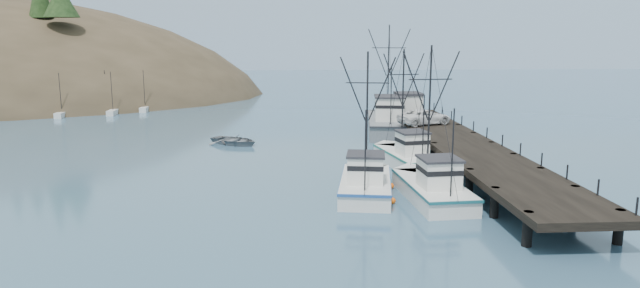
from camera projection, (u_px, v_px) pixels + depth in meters
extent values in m
plane|color=#31526D|center=(316.00, 226.00, 34.71)|extent=(400.00, 400.00, 0.00)
cube|color=black|center=(463.00, 145.00, 50.90)|extent=(6.00, 44.00, 0.50)
cylinder|color=black|center=(527.00, 229.00, 31.29)|extent=(0.56, 0.56, 2.00)
cylinder|color=black|center=(619.00, 227.00, 31.61)|extent=(0.56, 0.56, 2.00)
cylinder|color=black|center=(495.00, 202.00, 36.19)|extent=(0.56, 0.56, 2.00)
cylinder|color=black|center=(574.00, 201.00, 36.50)|extent=(0.56, 0.56, 2.00)
cylinder|color=black|center=(469.00, 182.00, 41.09)|extent=(0.56, 0.56, 2.00)
cylinder|color=black|center=(540.00, 181.00, 41.40)|extent=(0.56, 0.56, 2.00)
cylinder|color=black|center=(450.00, 166.00, 45.99)|extent=(0.56, 0.56, 2.00)
cylinder|color=black|center=(513.00, 166.00, 46.30)|extent=(0.56, 0.56, 2.00)
cylinder|color=black|center=(434.00, 154.00, 50.89)|extent=(0.56, 0.56, 2.00)
cylinder|color=black|center=(491.00, 153.00, 51.20)|extent=(0.56, 0.56, 2.00)
cylinder|color=black|center=(421.00, 143.00, 55.78)|extent=(0.56, 0.56, 2.00)
cylinder|color=black|center=(473.00, 142.00, 56.10)|extent=(0.56, 0.56, 2.00)
cylinder|color=black|center=(410.00, 134.00, 60.68)|extent=(0.56, 0.56, 2.00)
cylinder|color=black|center=(458.00, 134.00, 61.00)|extent=(0.56, 0.56, 2.00)
cylinder|color=black|center=(400.00, 127.00, 65.58)|extent=(0.56, 0.56, 2.00)
cylinder|color=black|center=(445.00, 126.00, 65.90)|extent=(0.56, 0.56, 2.00)
cylinder|color=black|center=(392.00, 120.00, 70.48)|extent=(0.56, 0.56, 2.00)
cylinder|color=black|center=(434.00, 120.00, 70.80)|extent=(0.56, 0.56, 2.00)
cube|color=beige|center=(48.00, 101.00, 87.00)|extent=(4.00, 5.00, 2.80)
cube|color=beige|center=(19.00, 98.00, 90.56)|extent=(4.00, 5.00, 2.80)
cube|color=beige|center=(88.00, 97.00, 93.12)|extent=(4.00, 5.00, 2.80)
cube|color=#9EB2C6|center=(318.00, 67.00, 201.87)|extent=(360.00, 40.00, 26.00)
cube|color=silver|center=(183.00, 65.00, 213.53)|extent=(180.00, 25.00, 18.00)
cube|color=silver|center=(62.00, 115.00, 79.90)|extent=(1.00, 3.50, 0.90)
cylinder|color=black|center=(60.00, 94.00, 79.34)|extent=(0.08, 0.08, 6.00)
cube|color=silver|center=(107.00, 110.00, 85.60)|extent=(1.00, 3.50, 0.90)
cylinder|color=black|center=(106.00, 90.00, 85.05)|extent=(0.08, 0.08, 6.00)
cube|color=silver|center=(48.00, 109.00, 86.70)|extent=(1.00, 3.50, 0.90)
cylinder|color=black|center=(46.00, 90.00, 86.14)|extent=(0.08, 0.08, 6.00)
cube|color=silver|center=(113.00, 113.00, 82.16)|extent=(1.00, 3.50, 0.90)
cylinder|color=black|center=(112.00, 93.00, 81.60)|extent=(0.08, 0.08, 6.00)
cube|color=silver|center=(145.00, 109.00, 85.75)|extent=(1.00, 3.50, 0.90)
cylinder|color=black|center=(144.00, 90.00, 85.19)|extent=(0.08, 0.08, 6.00)
cube|color=silver|center=(21.00, 109.00, 86.54)|extent=(1.00, 3.50, 0.90)
cylinder|color=black|center=(19.00, 90.00, 85.99)|extent=(0.08, 0.08, 6.00)
cube|color=silver|center=(433.00, 194.00, 40.18)|extent=(4.12, 9.21, 1.60)
cube|color=silver|center=(414.00, 178.00, 44.55)|extent=(3.50, 3.50, 1.60)
cube|color=#16515A|center=(433.00, 184.00, 40.05)|extent=(4.21, 9.44, 0.18)
cube|color=silver|center=(439.00, 173.00, 38.73)|extent=(2.62, 2.70, 1.90)
cube|color=#26262B|center=(440.00, 159.00, 38.53)|extent=(2.85, 2.94, 0.16)
cylinder|color=black|center=(429.00, 113.00, 40.47)|extent=(0.14, 0.14, 9.51)
cylinder|color=black|center=(452.00, 153.00, 36.12)|extent=(0.10, 0.10, 5.71)
cube|color=silver|center=(366.00, 189.00, 41.49)|extent=(4.85, 9.15, 1.60)
cube|color=silver|center=(367.00, 174.00, 45.75)|extent=(3.47, 3.47, 1.60)
cube|color=navy|center=(366.00, 179.00, 41.36)|extent=(4.96, 9.39, 0.18)
cube|color=silver|center=(366.00, 169.00, 40.07)|extent=(2.82, 2.82, 1.90)
cube|color=#26262B|center=(366.00, 154.00, 39.87)|extent=(3.06, 3.07, 0.16)
cylinder|color=black|center=(367.00, 114.00, 41.79)|extent=(0.14, 0.14, 9.04)
cylinder|color=black|center=(365.00, 151.00, 37.55)|extent=(0.10, 0.10, 5.42)
cube|color=silver|center=(407.00, 161.00, 50.54)|extent=(4.73, 8.86, 1.60)
cube|color=silver|center=(390.00, 151.00, 54.54)|extent=(3.18, 3.18, 1.60)
cube|color=#186358|center=(407.00, 153.00, 50.40)|extent=(4.83, 9.08, 0.18)
cube|color=silver|center=(412.00, 144.00, 49.18)|extent=(2.66, 2.75, 1.90)
cube|color=#26262B|center=(413.00, 132.00, 48.98)|extent=(2.89, 3.00, 0.16)
cylinder|color=black|center=(403.00, 100.00, 50.76)|extent=(0.14, 0.14, 8.98)
cylinder|color=black|center=(423.00, 128.00, 46.79)|extent=(0.10, 0.10, 5.39)
cube|color=slate|center=(388.00, 127.00, 67.02)|extent=(6.13, 13.38, 2.20)
cube|color=slate|center=(386.00, 119.00, 73.34)|extent=(4.45, 4.45, 2.20)
cube|color=#222328|center=(388.00, 118.00, 66.82)|extent=(6.26, 13.72, 0.18)
cube|color=silver|center=(389.00, 108.00, 64.94)|extent=(3.58, 4.02, 2.60)
cube|color=#26262B|center=(389.00, 96.00, 64.67)|extent=(3.89, 4.38, 0.16)
cylinder|color=black|center=(388.00, 71.00, 67.73)|extent=(0.14, 0.14, 10.71)
cylinder|color=black|center=(391.00, 95.00, 61.33)|extent=(0.10, 0.10, 6.43)
cube|color=silver|center=(408.00, 106.00, 66.56)|extent=(2.80, 3.00, 2.50)
cube|color=#26262B|center=(409.00, 94.00, 66.29)|extent=(3.00, 3.20, 0.30)
imported|color=silver|center=(425.00, 117.00, 60.69)|extent=(6.39, 4.61, 1.62)
imported|color=slate|center=(235.00, 144.00, 60.40)|extent=(6.86, 6.52, 1.16)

